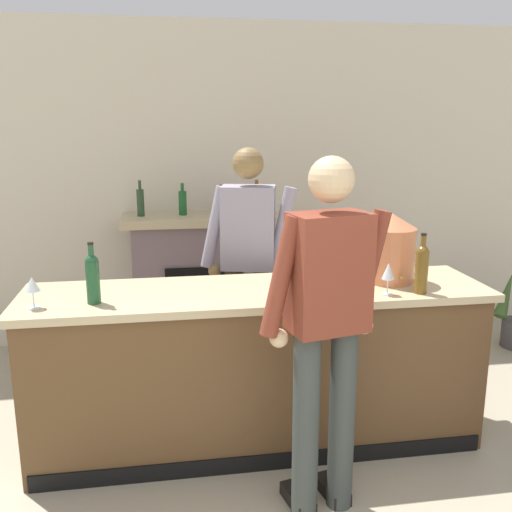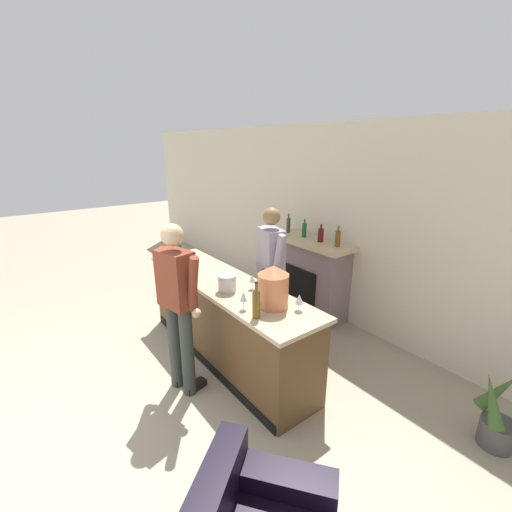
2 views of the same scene
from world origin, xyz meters
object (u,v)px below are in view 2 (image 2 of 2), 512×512
(wine_bottle_rose_blush, at_px, (256,302))
(wine_glass_near_bucket, at_px, (299,300))
(wine_bottle_chardonnay_pale, at_px, (264,283))
(person_customer, at_px, (178,303))
(copper_dispenser, at_px, (273,286))
(person_bartender, at_px, (270,271))
(wine_bottle_burgundy_dark, at_px, (179,252))
(ice_bucket_steel, at_px, (227,283))
(wine_glass_front_right, at_px, (252,279))
(potted_plant_corner, at_px, (501,417))
(wine_glass_mid_counter, at_px, (167,249))
(wine_glass_by_dispenser, at_px, (243,297))
(fireplace_stone, at_px, (310,276))

(wine_bottle_rose_blush, relative_size, wine_glass_near_bucket, 2.04)
(wine_glass_near_bucket, bearing_deg, wine_bottle_chardonnay_pale, -175.34)
(person_customer, height_order, copper_dispenser, person_customer)
(person_bartender, distance_m, wine_bottle_burgundy_dark, 1.23)
(copper_dispenser, distance_m, ice_bucket_steel, 0.61)
(wine_bottle_chardonnay_pale, distance_m, wine_glass_front_right, 0.19)
(wine_glass_near_bucket, bearing_deg, person_bartender, 154.44)
(wine_bottle_chardonnay_pale, height_order, wine_glass_front_right, wine_bottle_chardonnay_pale)
(potted_plant_corner, distance_m, wine_glass_mid_counter, 4.00)
(copper_dispenser, height_order, wine_bottle_rose_blush, copper_dispenser)
(person_customer, bearing_deg, wine_glass_by_dispenser, 42.87)
(potted_plant_corner, distance_m, wine_glass_near_bucket, 1.92)
(fireplace_stone, height_order, wine_bottle_chardonnay_pale, fireplace_stone)
(copper_dispenser, bearing_deg, potted_plant_corner, 33.27)
(potted_plant_corner, relative_size, copper_dispenser, 1.69)
(potted_plant_corner, relative_size, wine_bottle_burgundy_dark, 2.10)
(wine_glass_mid_counter, bearing_deg, wine_bottle_rose_blush, -1.73)
(wine_bottle_chardonnay_pale, bearing_deg, ice_bucket_steel, -141.99)
(person_bartender, relative_size, copper_dispenser, 4.24)
(person_bartender, distance_m, wine_bottle_rose_blush, 1.23)
(wine_bottle_burgundy_dark, xyz_separation_m, wine_glass_near_bucket, (1.93, 0.29, -0.03))
(person_bartender, bearing_deg, wine_glass_by_dispenser, -52.91)
(person_bartender, xyz_separation_m, wine_glass_mid_counter, (-1.24, -0.81, 0.13))
(person_customer, distance_m, wine_bottle_rose_blush, 0.82)
(wine_bottle_burgundy_dark, distance_m, wine_glass_near_bucket, 1.96)
(copper_dispenser, height_order, wine_glass_mid_counter, copper_dispenser)
(fireplace_stone, xyz_separation_m, wine_glass_by_dispenser, (0.91, -1.85, 0.52))
(wine_glass_by_dispenser, bearing_deg, potted_plant_corner, 37.20)
(wine_bottle_burgundy_dark, bearing_deg, person_bartender, 39.04)
(person_customer, height_order, wine_bottle_rose_blush, person_customer)
(ice_bucket_steel, relative_size, wine_bottle_chardonnay_pale, 0.71)
(potted_plant_corner, height_order, wine_glass_near_bucket, wine_glass_near_bucket)
(potted_plant_corner, bearing_deg, wine_bottle_burgundy_dark, -159.69)
(copper_dispenser, height_order, wine_glass_by_dispenser, copper_dispenser)
(copper_dispenser, distance_m, wine_bottle_rose_blush, 0.28)
(copper_dispenser, height_order, wine_glass_near_bucket, copper_dispenser)
(person_customer, xyz_separation_m, wine_glass_mid_counter, (-1.42, 0.51, 0.12))
(wine_glass_near_bucket, bearing_deg, wine_glass_mid_counter, -171.55)
(person_customer, bearing_deg, ice_bucket_steel, 87.92)
(wine_bottle_rose_blush, height_order, wine_glass_near_bucket, wine_bottle_rose_blush)
(ice_bucket_steel, distance_m, wine_glass_front_right, 0.27)
(wine_bottle_rose_blush, height_order, wine_glass_mid_counter, wine_bottle_rose_blush)
(person_bartender, relative_size, wine_glass_by_dispenser, 9.62)
(person_bartender, xyz_separation_m, wine_bottle_chardonnay_pale, (0.51, -0.51, 0.14))
(fireplace_stone, bearing_deg, person_bartender, -75.40)
(person_bartender, bearing_deg, wine_bottle_burgundy_dark, -140.96)
(fireplace_stone, bearing_deg, wine_glass_by_dispenser, -63.76)
(wine_bottle_burgundy_dark, bearing_deg, wine_bottle_chardonnay_pale, 9.86)
(person_bartender, relative_size, wine_bottle_chardonnay_pale, 6.19)
(copper_dispenser, distance_m, wine_glass_front_right, 0.46)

